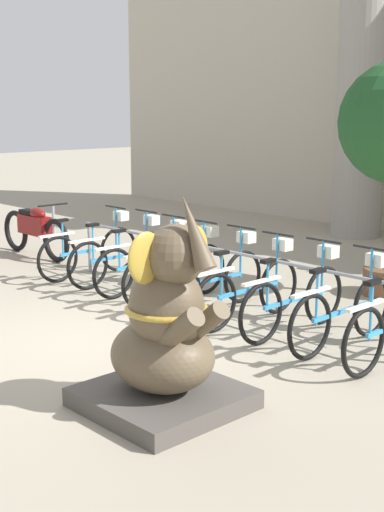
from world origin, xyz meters
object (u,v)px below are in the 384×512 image
(bicycle_4, at_px, (215,278))
(elephant_statue, at_px, (166,337))
(bicycle_3, at_px, (178,270))
(bicycle_2, at_px, (148,262))
(bicycle_7, at_px, (345,309))
(motorcycle, at_px, (35,229))
(bicycle_6, at_px, (296,298))
(bicycle_1, at_px, (121,255))
(bicycle_5, at_px, (250,288))
(bicycle_0, at_px, (91,249))

(bicycle_4, relative_size, elephant_statue, 0.96)
(bicycle_3, relative_size, bicycle_4, 1.00)
(bicycle_2, xyz_separation_m, bicycle_7, (3.19, 0.01, 0.00))
(bicycle_3, bearing_deg, bicycle_4, 2.76)
(bicycle_4, relative_size, motorcycle, 0.89)
(bicycle_4, height_order, bicycle_6, same)
(bicycle_6, bearing_deg, bicycle_2, -179.88)
(bicycle_4, height_order, motorcycle, bicycle_4)
(bicycle_1, bearing_deg, bicycle_5, -1.71)
(bicycle_0, distance_m, elephant_statue, 4.98)
(bicycle_4, xyz_separation_m, motorcycle, (-4.38, 0.11, 0.06))
(bicycle_0, height_order, bicycle_7, same)
(bicycle_4, height_order, elephant_statue, elephant_statue)
(bicycle_1, xyz_separation_m, bicycle_3, (1.28, -0.06, 0.00))
(bicycle_0, relative_size, elephant_statue, 0.96)
(bicycle_1, bearing_deg, elephant_statue, -33.02)
(bicycle_0, height_order, elephant_statue, elephant_statue)
(bicycle_5, bearing_deg, elephant_statue, -63.22)
(bicycle_4, xyz_separation_m, bicycle_7, (1.92, 0.01, 0.00))
(bicycle_2, distance_m, motorcycle, 3.11)
(bicycle_0, relative_size, bicycle_6, 1.00)
(bicycle_6, bearing_deg, elephant_statue, -77.10)
(bicycle_3, bearing_deg, bicycle_5, -0.72)
(bicycle_3, height_order, bicycle_6, same)
(bicycle_6, height_order, motorcycle, bicycle_6)
(bicycle_1, distance_m, elephant_statue, 4.47)
(bicycle_1, relative_size, bicycle_4, 1.00)
(motorcycle, bearing_deg, bicycle_4, -1.43)
(bicycle_7, bearing_deg, elephant_statue, -92.09)
(elephant_statue, bearing_deg, bicycle_2, 142.32)
(bicycle_3, height_order, elephant_statue, elephant_statue)
(bicycle_3, distance_m, bicycle_7, 2.55)
(bicycle_2, height_order, bicycle_7, same)
(bicycle_3, relative_size, bicycle_7, 1.00)
(bicycle_0, height_order, bicycle_5, same)
(bicycle_0, distance_m, bicycle_3, 1.92)
(bicycle_0, xyz_separation_m, bicycle_4, (2.55, 0.04, 0.00))
(bicycle_6, xyz_separation_m, elephant_statue, (0.55, -2.40, 0.22))
(bicycle_6, distance_m, bicycle_7, 0.64)
(bicycle_3, relative_size, bicycle_6, 1.00)
(bicycle_3, xyz_separation_m, bicycle_6, (1.92, 0.03, 0.00))
(bicycle_3, distance_m, motorcycle, 3.75)
(bicycle_0, bearing_deg, bicycle_1, 6.62)
(bicycle_2, xyz_separation_m, bicycle_4, (1.28, 0.01, 0.00))
(bicycle_3, relative_size, motorcycle, 0.89)
(bicycle_4, relative_size, bicycle_7, 1.00)
(bicycle_1, bearing_deg, bicycle_4, -0.88)
(bicycle_0, bearing_deg, bicycle_7, 0.67)
(bicycle_1, distance_m, motorcycle, 2.47)
(bicycle_1, bearing_deg, bicycle_2, -3.11)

